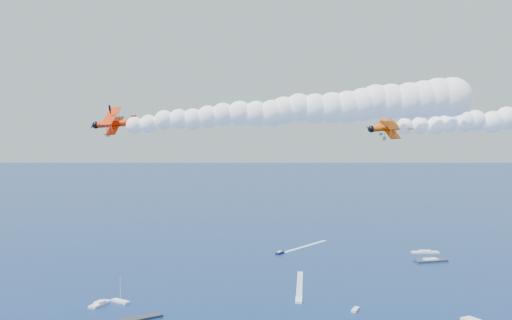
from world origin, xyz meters
The scene contains 5 objects.
biplane_lead centered at (20.23, 39.45, 56.69)m, with size 7.86×8.81×5.31m, color #E34C04, non-canonical shape.
biplane_trail centered at (-14.05, 5.60, 57.38)m, with size 7.87×8.83×5.32m, color red, non-canonical shape.
smoke_trail_trail centered at (9.74, 24.38, 59.69)m, with size 49.59×40.57×11.36m, color white, non-canonical shape.
spectator_boats centered at (3.84, 118.53, 0.35)m, with size 206.79×184.83×0.70m.
boat_wakes centered at (-76.06, 151.30, 0.03)m, with size 52.49×95.37×0.04m.
Camera 1 is at (71.58, -61.88, 56.73)m, focal length 43.65 mm.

